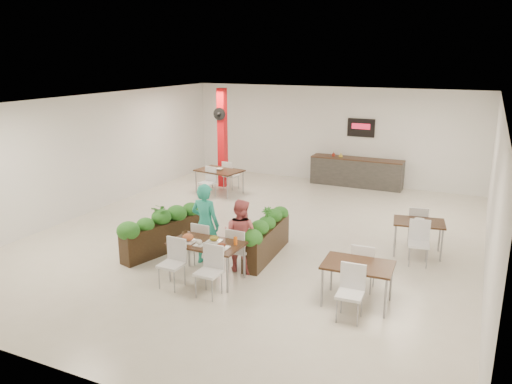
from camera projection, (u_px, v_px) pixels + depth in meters
ground at (258, 235)px, 12.04m from camera, size 12.00×12.00×0.00m
room_shell at (258, 154)px, 11.51m from camera, size 10.10×12.10×3.22m
red_column at (222, 137)px, 16.13m from camera, size 0.40×0.41×3.20m
service_counter at (356, 171)px, 16.46m from camera, size 3.00×0.64×2.20m
main_table at (206, 248)px, 9.55m from camera, size 1.42×1.64×0.92m
diner_man at (205, 224)px, 10.22m from camera, size 0.63×0.42×1.72m
diner_woman at (240, 235)px, 9.92m from camera, size 0.73×0.58×1.49m
planter_left at (162, 229)px, 10.90m from camera, size 0.87×2.08×1.12m
planter_right at (267, 234)px, 10.63m from camera, size 0.50×2.12×1.11m
side_table_a at (219, 173)px, 15.56m from camera, size 1.51×1.67×0.92m
side_table_b at (419, 227)px, 10.76m from camera, size 1.16×1.67×0.92m
side_table_c at (358, 271)px, 8.58m from camera, size 1.22×1.64×0.92m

